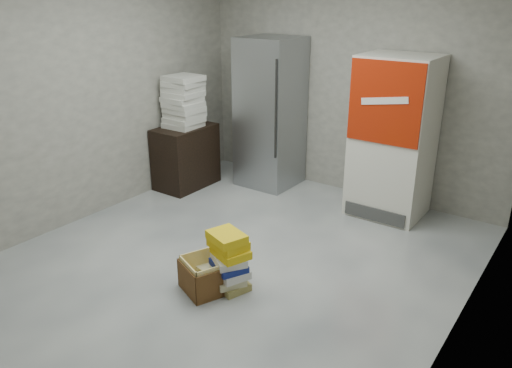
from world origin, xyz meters
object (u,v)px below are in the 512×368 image
at_px(coke_cooler, 393,137).
at_px(wood_shelf, 186,157).
at_px(cardboard_box, 206,277).
at_px(steel_fridge, 270,113).
at_px(phonebook_stack_main, 229,261).

bearing_deg(coke_cooler, wood_shelf, -163.72).
relative_size(coke_cooler, cardboard_box, 3.68).
relative_size(steel_fridge, wood_shelf, 2.37).
distance_m(steel_fridge, wood_shelf, 1.23).
distance_m(coke_cooler, phonebook_stack_main, 2.45).
bearing_deg(wood_shelf, phonebook_stack_main, -38.77).
bearing_deg(coke_cooler, phonebook_stack_main, -102.17).
bearing_deg(wood_shelf, cardboard_box, -43.24).
bearing_deg(steel_fridge, coke_cooler, -0.18).
height_order(coke_cooler, wood_shelf, coke_cooler).
bearing_deg(phonebook_stack_main, steel_fridge, 140.31).
bearing_deg(cardboard_box, steel_fridge, 135.01).
height_order(coke_cooler, phonebook_stack_main, coke_cooler).
bearing_deg(phonebook_stack_main, coke_cooler, 101.77).
distance_m(steel_fridge, phonebook_stack_main, 2.68).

